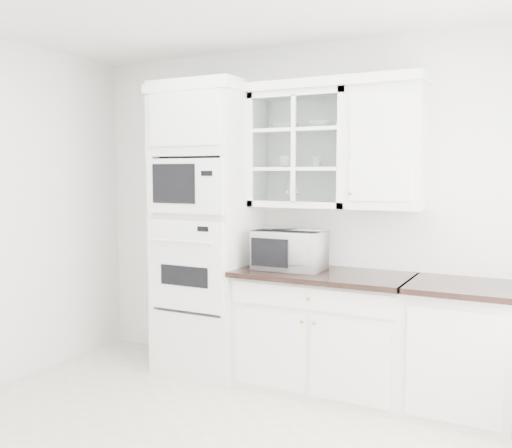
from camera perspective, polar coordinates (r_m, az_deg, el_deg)
The scene contains 12 objects.
room_shell at distance 3.52m, azimuth -3.23°, elevation 6.92°, with size 4.00×3.50×2.70m.
oven_column at distance 4.77m, azimuth -4.90°, elevation -0.53°, with size 0.76×0.68×2.40m.
base_cabinet_run at distance 4.48m, azimuth 6.79°, elevation -10.52°, with size 1.32×0.67×0.92m.
extra_base_cabinet at distance 4.25m, azimuth 19.78°, elevation -11.66°, with size 0.72×0.67×0.92m.
upper_cabinet_glass at distance 4.54m, azimuth 4.61°, elevation 7.41°, with size 0.80×0.33×0.90m.
upper_cabinet_solid at distance 4.32m, azimuth 12.96°, elevation 7.41°, with size 0.55×0.33×0.90m, color white.
crown_molding at distance 4.60m, azimuth 3.29°, elevation 13.45°, with size 2.14×0.38×0.07m, color white.
countertop_microwave at distance 4.46m, azimuth 3.48°, elevation -2.56°, with size 0.53×0.44×0.31m, color white.
bowl_a at distance 4.62m, azimuth 2.91°, elevation 9.69°, with size 0.22×0.22×0.05m, color white.
bowl_b at distance 4.50m, azimuth 6.46°, elevation 9.82°, with size 0.18×0.18×0.06m, color white.
cup_a at distance 4.57m, azimuth 3.04°, elevation 6.22°, with size 0.12×0.12×0.09m, color white.
cup_b at distance 4.47m, azimuth 6.08°, elevation 6.15°, with size 0.09×0.09×0.08m, color white.
Camera 1 is at (1.79, -2.59, 1.67)m, focal length 40.00 mm.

